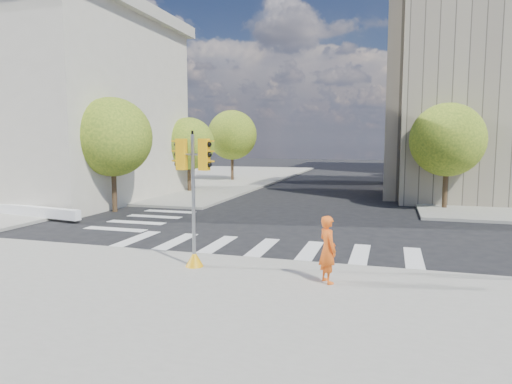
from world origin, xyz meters
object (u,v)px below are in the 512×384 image
Objects in this scene: lamp_near at (449,132)px; planter_wall at (36,211)px; lamp_far at (431,134)px; photographer at (328,249)px; traffic_signal at (194,210)px.

planter_wall is at bearing -147.71° from lamp_near.
lamp_far is at bearing 61.95° from planter_wall.
lamp_near is 20.98m from photographer.
traffic_signal is 4.26m from photographer.
photographer is 0.31× the size of planter_wall.
traffic_signal reaches higher than photographer.
photographer is (-5.13, -20.04, -3.50)m from lamp_near.
photographer is (4.16, -0.45, -0.82)m from traffic_signal.
lamp_near is at bearing -90.00° from lamp_far.
lamp_far reaches higher than planter_wall.
lamp_near reaches higher than traffic_signal.
lamp_near is 21.85m from traffic_signal.
lamp_far is 34.60m from photographer.
lamp_far is 34.96m from traffic_signal.
planter_wall is at bearing -127.60° from lamp_far.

